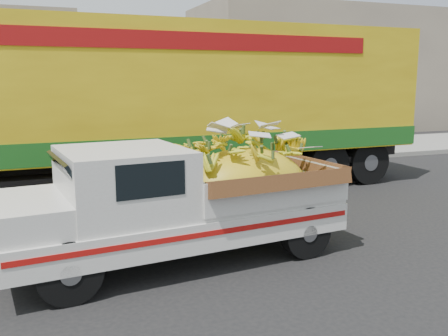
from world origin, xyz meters
name	(u,v)px	position (x,y,z in m)	size (l,w,h in m)	color
ground	(103,290)	(0.00, 0.00, 0.00)	(100.00, 100.00, 0.00)	black
curb	(64,176)	(0.00, 7.49, 0.07)	(60.00, 0.25, 0.15)	gray
sidewalk	(60,164)	(0.00, 9.59, 0.07)	(60.00, 4.00, 0.14)	gray
building_right	(333,71)	(14.00, 16.49, 3.00)	(14.00, 6.00, 6.00)	gray
pickup_truck	(200,197)	(1.53, 0.72, 0.91)	(4.97, 2.27, 1.69)	black
semi_trailer	(175,100)	(2.36, 5.04, 2.12)	(12.02, 2.83, 3.80)	black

